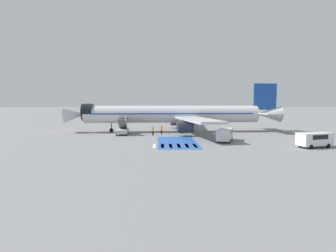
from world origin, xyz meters
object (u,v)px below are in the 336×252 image
boarding_stairs_forward (122,130)px  service_van_1 (314,139)px  service_van_0 (225,134)px  fuel_tanker (187,118)px  ground_crew_1 (161,129)px  ground_crew_0 (153,130)px  airliner (175,114)px

boarding_stairs_forward → service_van_1: 33.22m
boarding_stairs_forward → service_van_0: (17.99, -9.68, 0.24)m
boarding_stairs_forward → service_van_0: 20.43m
fuel_tanker → ground_crew_1: bearing=-107.2°
service_van_0 → ground_crew_1: service_van_0 is taller
service_van_1 → ground_crew_0: size_ratio=3.01×
service_van_1 → ground_crew_1: bearing=37.3°
ground_crew_0 → ground_crew_1: size_ratio=0.99×
service_van_0 → airliner: bearing=138.4°
service_van_1 → ground_crew_0: 27.24m
boarding_stairs_forward → ground_crew_0: 6.24m
service_van_1 → boarding_stairs_forward: bearing=46.0°
boarding_stairs_forward → ground_crew_0: (6.05, -1.51, 0.03)m
service_van_0 → service_van_1: 12.79m
service_van_1 → fuel_tanker: bearing=2.2°
boarding_stairs_forward → ground_crew_1: size_ratio=2.97×
fuel_tanker → ground_crew_0: 29.73m
airliner → ground_crew_0: (-4.73, -6.25, -2.74)m
fuel_tanker → service_van_1: size_ratio=1.61×
ground_crew_0 → airliner: bearing=-117.1°
airliner → ground_crew_1: 5.95m
fuel_tanker → ground_crew_0: size_ratio=4.84×
service_van_0 → ground_crew_0: (-11.94, 8.17, -0.21)m
fuel_tanker → service_van_0: (2.24, -36.26, -0.58)m
ground_crew_1 → airliner: bearing=-78.4°
fuel_tanker → ground_crew_1: 27.38m
boarding_stairs_forward → fuel_tanker: (15.75, 26.58, 0.82)m
airliner → service_van_0: bearing=-155.3°
service_van_0 → ground_crew_0: bearing=167.5°
fuel_tanker → service_van_1: (13.38, -42.56, -0.55)m
fuel_tanker → ground_crew_0: (-9.70, -28.09, -0.79)m
service_van_0 → boarding_stairs_forward: bearing=173.6°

